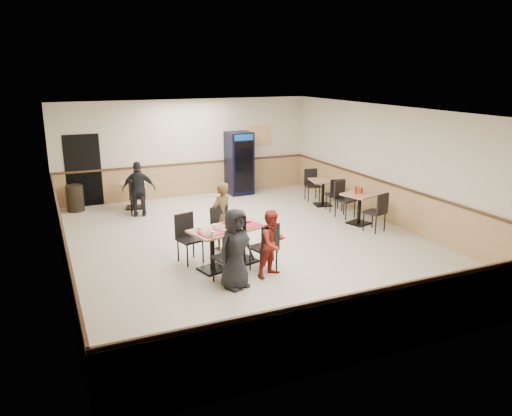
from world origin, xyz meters
name	(u,v)px	position (x,y,z in m)	size (l,w,h in m)	color
ground	(250,244)	(0.00, 0.00, 0.00)	(10.00, 10.00, 0.00)	beige
room_shell	(273,189)	(1.78, 2.55, 0.58)	(10.00, 10.00, 10.00)	silver
main_table	(228,240)	(-0.92, -1.00, 0.55)	(1.68, 1.13, 0.82)	black
main_chairs	(226,242)	(-0.97, -1.02, 0.52)	(1.77, 2.08, 1.04)	black
diner_woman_left	(236,249)	(-1.15, -2.03, 0.75)	(0.73, 0.48, 1.50)	black
diner_woman_right	(272,243)	(-0.31, -1.80, 0.66)	(0.64, 0.50, 1.32)	maroon
diner_man_opposite	(222,216)	(-0.68, 0.02, 0.76)	(0.55, 0.36, 1.51)	brown
lone_diner	(139,189)	(-1.85, 3.31, 0.75)	(0.88, 0.37, 1.51)	black
tabletop_clutter	(229,227)	(-0.92, -1.06, 0.84)	(1.37, 0.93, 0.12)	red
side_table_near	(359,204)	(3.19, 0.32, 0.53)	(0.94, 0.94, 0.80)	black
side_table_near_chair_south	(375,211)	(3.19, -0.33, 0.51)	(0.47, 0.47, 1.02)	black
side_table_near_chair_north	(345,199)	(3.19, 0.96, 0.51)	(0.47, 0.47, 1.02)	black
side_table_far	(323,188)	(3.28, 2.26, 0.51)	(0.86, 0.86, 0.77)	black
side_table_far_chair_south	(334,194)	(3.28, 1.65, 0.49)	(0.45, 0.45, 0.97)	black
side_table_far_chair_north	(312,185)	(3.28, 2.88, 0.49)	(0.45, 0.45, 0.97)	black
condiment_caddy	(358,190)	(3.16, 0.37, 0.89)	(0.23, 0.06, 0.20)	red
back_table	(133,190)	(-1.85, 4.20, 0.52)	(0.88, 0.88, 0.78)	black
back_table_chair_lone	(138,196)	(-1.85, 3.57, 0.50)	(0.46, 0.46, 0.99)	black
pepsi_cooler	(239,163)	(1.58, 4.59, 0.99)	(0.77, 0.78, 1.98)	black
trash_bin	(75,198)	(-3.42, 4.55, 0.37)	(0.47, 0.47, 0.75)	black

